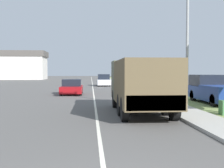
{
  "coord_description": "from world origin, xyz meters",
  "views": [
    {
      "loc": [
        -0.27,
        -3.51,
        2.1
      ],
      "look_at": [
        0.89,
        11.72,
        1.42
      ],
      "focal_mm": 45.0,
      "sensor_mm": 36.0,
      "label": 1
    }
  ],
  "objects_px": {
    "military_truck": "(141,83)",
    "car_nearest_ahead": "(72,87)",
    "pickup_truck": "(214,90)",
    "car_second_ahead": "(104,81)",
    "lamp_post": "(184,25)"
  },
  "relations": [
    {
      "from": "car_second_ahead",
      "to": "lamp_post",
      "type": "height_order",
      "value": "lamp_post"
    },
    {
      "from": "car_nearest_ahead",
      "to": "pickup_truck",
      "type": "xyz_separation_m",
      "value": [
        9.93,
        -7.94,
        0.24
      ]
    },
    {
      "from": "car_nearest_ahead",
      "to": "pickup_truck",
      "type": "distance_m",
      "value": 12.72
    },
    {
      "from": "pickup_truck",
      "to": "lamp_post",
      "type": "xyz_separation_m",
      "value": [
        -3.38,
        -3.69,
        3.64
      ]
    },
    {
      "from": "military_truck",
      "to": "car_second_ahead",
      "type": "height_order",
      "value": "military_truck"
    },
    {
      "from": "military_truck",
      "to": "car_nearest_ahead",
      "type": "bearing_deg",
      "value": 109.29
    },
    {
      "from": "military_truck",
      "to": "car_second_ahead",
      "type": "relative_size",
      "value": 1.48
    },
    {
      "from": "car_nearest_ahead",
      "to": "lamp_post",
      "type": "distance_m",
      "value": 13.9
    },
    {
      "from": "lamp_post",
      "to": "pickup_truck",
      "type": "bearing_deg",
      "value": 47.54
    },
    {
      "from": "pickup_truck",
      "to": "car_nearest_ahead",
      "type": "bearing_deg",
      "value": 141.34
    },
    {
      "from": "military_truck",
      "to": "pickup_truck",
      "type": "height_order",
      "value": "military_truck"
    },
    {
      "from": "car_second_ahead",
      "to": "pickup_truck",
      "type": "height_order",
      "value": "pickup_truck"
    },
    {
      "from": "car_second_ahead",
      "to": "car_nearest_ahead",
      "type": "bearing_deg",
      "value": -103.46
    },
    {
      "from": "car_nearest_ahead",
      "to": "car_second_ahead",
      "type": "relative_size",
      "value": 0.89
    },
    {
      "from": "military_truck",
      "to": "pickup_truck",
      "type": "relative_size",
      "value": 1.33
    }
  ]
}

